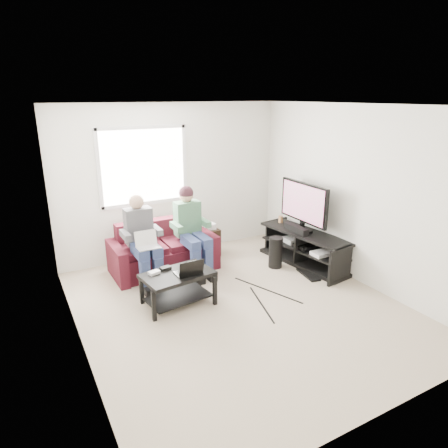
# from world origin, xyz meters

# --- Properties ---
(floor) EXTENTS (4.50, 4.50, 0.00)m
(floor) POSITION_xyz_m (0.00, 0.00, 0.00)
(floor) COLOR #BEAC94
(floor) RESTS_ON ground
(ceiling) EXTENTS (4.50, 4.50, 0.00)m
(ceiling) POSITION_xyz_m (0.00, 0.00, 2.60)
(ceiling) COLOR white
(ceiling) RESTS_ON wall_back
(wall_back) EXTENTS (4.50, 0.00, 4.50)m
(wall_back) POSITION_xyz_m (0.00, 2.25, 1.30)
(wall_back) COLOR silver
(wall_back) RESTS_ON floor
(wall_front) EXTENTS (4.50, 0.00, 4.50)m
(wall_front) POSITION_xyz_m (0.00, -2.25, 1.30)
(wall_front) COLOR silver
(wall_front) RESTS_ON floor
(wall_left) EXTENTS (0.00, 4.50, 4.50)m
(wall_left) POSITION_xyz_m (-2.00, 0.00, 1.30)
(wall_left) COLOR silver
(wall_left) RESTS_ON floor
(wall_right) EXTENTS (0.00, 4.50, 4.50)m
(wall_right) POSITION_xyz_m (2.00, 0.00, 1.30)
(wall_right) COLOR silver
(wall_right) RESTS_ON floor
(window) EXTENTS (1.48, 0.04, 1.28)m
(window) POSITION_xyz_m (-0.50, 2.23, 1.60)
(window) COLOR white
(window) RESTS_ON wall_back
(sofa) EXTENTS (1.65, 0.83, 0.77)m
(sofa) POSITION_xyz_m (-0.45, 1.65, 0.29)
(sofa) COLOR #491220
(sofa) RESTS_ON floor
(person_left) EXTENTS (0.40, 0.71, 1.31)m
(person_left) POSITION_xyz_m (-0.85, 1.38, 0.71)
(person_left) COLOR navy
(person_left) RESTS_ON sofa
(person_right) EXTENTS (0.40, 0.71, 1.36)m
(person_right) POSITION_xyz_m (-0.05, 1.40, 0.77)
(person_right) COLOR navy
(person_right) RESTS_ON sofa
(laptop_silver) EXTENTS (0.35, 0.27, 0.24)m
(laptop_silver) POSITION_xyz_m (-0.85, 1.12, 0.68)
(laptop_silver) COLOR silver
(laptop_silver) RESTS_ON person_left
(coffee_table) EXTENTS (0.98, 0.68, 0.46)m
(coffee_table) POSITION_xyz_m (-0.68, 0.45, 0.34)
(coffee_table) COLOR black
(coffee_table) RESTS_ON floor
(laptop_black) EXTENTS (0.38, 0.30, 0.24)m
(laptop_black) POSITION_xyz_m (-0.56, 0.37, 0.58)
(laptop_black) COLOR black
(laptop_black) RESTS_ON coffee_table
(controller_a) EXTENTS (0.16, 0.12, 0.04)m
(controller_a) POSITION_xyz_m (-0.96, 0.57, 0.48)
(controller_a) COLOR silver
(controller_a) RESTS_ON coffee_table
(controller_b) EXTENTS (0.15, 0.11, 0.04)m
(controller_b) POSITION_xyz_m (-0.78, 0.63, 0.48)
(controller_b) COLOR black
(controller_b) RESTS_ON coffee_table
(controller_c) EXTENTS (0.14, 0.09, 0.04)m
(controller_c) POSITION_xyz_m (-0.38, 0.60, 0.48)
(controller_c) COLOR gray
(controller_c) RESTS_ON coffee_table
(tv_stand) EXTENTS (0.73, 1.74, 0.56)m
(tv_stand) POSITION_xyz_m (1.70, 0.71, 0.25)
(tv_stand) COLOR black
(tv_stand) RESTS_ON floor
(tv) EXTENTS (0.12, 1.10, 0.81)m
(tv) POSITION_xyz_m (1.70, 0.81, 1.02)
(tv) COLOR black
(tv) RESTS_ON tv_stand
(soundbar) EXTENTS (0.12, 0.50, 0.10)m
(soundbar) POSITION_xyz_m (1.58, 0.81, 0.61)
(soundbar) COLOR black
(soundbar) RESTS_ON tv_stand
(drink_cup) EXTENTS (0.08, 0.08, 0.12)m
(drink_cup) POSITION_xyz_m (1.65, 1.34, 0.62)
(drink_cup) COLOR #A57447
(drink_cup) RESTS_ON tv_stand
(console_white) EXTENTS (0.30, 0.22, 0.06)m
(console_white) POSITION_xyz_m (1.70, 0.31, 0.32)
(console_white) COLOR silver
(console_white) RESTS_ON tv_stand
(console_grey) EXTENTS (0.34, 0.26, 0.08)m
(console_grey) POSITION_xyz_m (1.70, 1.01, 0.33)
(console_grey) COLOR gray
(console_grey) RESTS_ON tv_stand
(console_black) EXTENTS (0.38, 0.30, 0.07)m
(console_black) POSITION_xyz_m (1.70, 0.66, 0.33)
(console_black) COLOR black
(console_black) RESTS_ON tv_stand
(subwoofer) EXTENTS (0.22, 0.22, 0.51)m
(subwoofer) POSITION_xyz_m (1.19, 0.83, 0.26)
(subwoofer) COLOR black
(subwoofer) RESTS_ON floor
(keyboard_floor) EXTENTS (0.24, 0.51, 0.03)m
(keyboard_floor) POSITION_xyz_m (1.46, 0.31, 0.01)
(keyboard_floor) COLOR black
(keyboard_floor) RESTS_ON floor
(end_table) EXTENTS (0.33, 0.33, 0.59)m
(end_table) POSITION_xyz_m (0.46, 1.81, 0.26)
(end_table) COLOR black
(end_table) RESTS_ON floor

